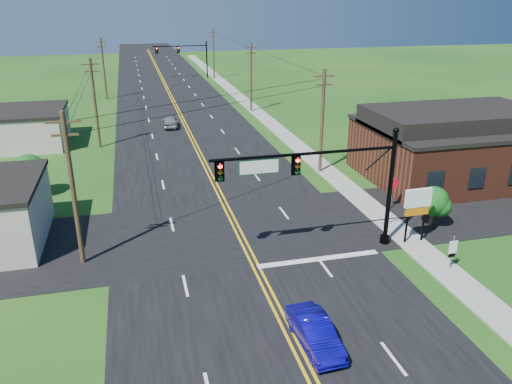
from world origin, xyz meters
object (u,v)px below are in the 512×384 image
object	(u,v)px
blue_car	(315,333)
route_sign	(453,250)
signal_mast_main	(322,178)
stop_sign	(393,187)
signal_mast_far	(184,54)

from	to	relation	value
blue_car	route_sign	world-z (taller)	route_sign
signal_mast_main	route_sign	bearing A→B (deg)	-30.72
stop_sign	route_sign	bearing A→B (deg)	-90.47
signal_mast_main	signal_mast_far	size ratio (longest dim) A/B	1.03
stop_sign	signal_mast_far	bearing A→B (deg)	102.00
blue_car	route_sign	distance (m)	10.81
signal_mast_main	route_sign	size ratio (longest dim) A/B	5.38
signal_mast_main	stop_sign	bearing A→B (deg)	32.94
signal_mast_far	route_sign	size ratio (longest dim) A/B	5.23
signal_mast_far	route_sign	distance (m)	76.22
blue_car	signal_mast_far	bearing A→B (deg)	84.55
blue_car	stop_sign	size ratio (longest dim) A/B	1.63
signal_mast_main	blue_car	size ratio (longest dim) A/B	2.84
route_sign	signal_mast_far	bearing A→B (deg)	93.87
signal_mast_main	route_sign	distance (m)	8.37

